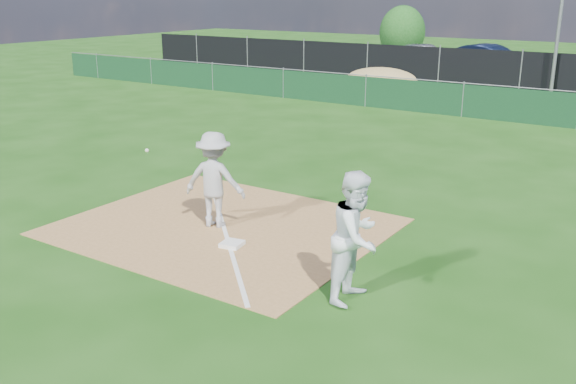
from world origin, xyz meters
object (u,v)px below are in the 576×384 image
object	(u,v)px
first_base	(232,244)
runner	(357,237)
car_left	(426,56)
tree_left	(402,32)
light_pole	(562,2)
car_mid	(490,60)
play_at_first	(214,180)

from	to	relation	value
first_base	runner	world-z (taller)	runner
car_left	first_base	bearing A→B (deg)	172.93
first_base	runner	xyz separation A→B (m)	(2.84, -0.58, 0.95)
car_left	tree_left	bearing A→B (deg)	17.66
first_base	car_left	world-z (taller)	car_left
runner	car_left	world-z (taller)	runner
first_base	light_pole	bearing A→B (deg)	88.18
car_left	tree_left	size ratio (longest dim) A/B	1.32
car_mid	tree_left	xyz separation A→B (m)	(-7.35, 4.69, 1.00)
play_at_first	tree_left	distance (m)	33.02
play_at_first	car_mid	world-z (taller)	play_at_first
runner	car_left	size ratio (longest dim) A/B	0.43
tree_left	runner	bearing A→B (deg)	-67.06
car_mid	tree_left	world-z (taller)	tree_left
light_pole	car_left	world-z (taller)	light_pole
car_mid	car_left	bearing A→B (deg)	91.68
car_mid	light_pole	bearing A→B (deg)	-128.56
car_left	tree_left	distance (m)	5.42
play_at_first	car_left	size ratio (longest dim) A/B	0.57
light_pole	car_mid	distance (m)	7.36
runner	car_mid	xyz separation A→B (m)	(-6.49, 28.00, -0.17)
runner	first_base	bearing A→B (deg)	77.26
play_at_first	runner	xyz separation A→B (m)	(3.78, -1.25, 0.04)
first_base	car_left	distance (m)	29.05
light_pole	play_at_first	size ratio (longest dim) A/B	2.98
car_left	car_mid	xyz separation A→B (m)	(3.94, -0.60, 0.03)
first_base	car_mid	world-z (taller)	car_mid
light_pole	tree_left	distance (m)	15.36
car_left	tree_left	world-z (taller)	tree_left
first_base	play_at_first	xyz separation A→B (m)	(-0.94, 0.67, 0.91)
light_pole	play_at_first	xyz separation A→B (m)	(-1.66, -21.74, -3.03)
runner	play_at_first	bearing A→B (deg)	70.46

